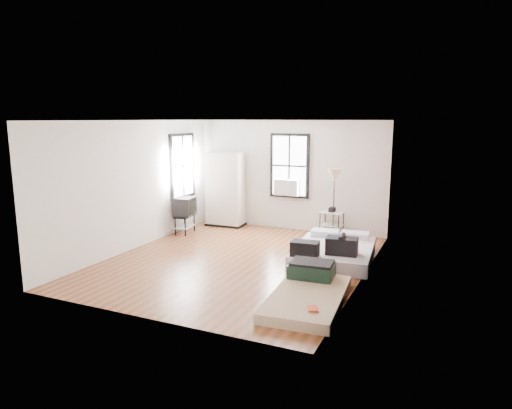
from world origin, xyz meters
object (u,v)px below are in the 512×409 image
at_px(wardrobe, 225,189).
at_px(side_table, 332,217).
at_px(mattress_main, 334,251).
at_px(mattress_bare, 309,291).
at_px(floor_lamp, 334,179).
at_px(tv_stand, 185,208).

distance_m(wardrobe, side_table, 2.94).
height_order(wardrobe, side_table, wardrobe).
distance_m(mattress_main, mattress_bare, 2.18).
relative_size(side_table, floor_lamp, 0.43).
xyz_separation_m(wardrobe, tv_stand, (-0.52, -1.18, -0.33)).
bearing_deg(side_table, floor_lamp, -53.70).
relative_size(wardrobe, floor_lamp, 1.18).
height_order(mattress_bare, wardrobe, wardrobe).
distance_m(floor_lamp, tv_stand, 3.75).
bearing_deg(floor_lamp, wardrobe, -180.00).
relative_size(mattress_bare, floor_lamp, 1.27).
height_order(side_table, floor_lamp, floor_lamp).
bearing_deg(wardrobe, mattress_bare, -50.65).
bearing_deg(side_table, wardrobe, -178.62).
bearing_deg(mattress_main, floor_lamp, 99.29).
bearing_deg(mattress_main, tv_stand, 165.11).
relative_size(mattress_main, side_table, 3.10).
bearing_deg(side_table, mattress_main, -73.97).
height_order(floor_lamp, tv_stand, floor_lamp).
height_order(mattress_bare, tv_stand, tv_stand).
bearing_deg(tv_stand, mattress_main, -16.97).
relative_size(mattress_main, wardrobe, 1.12).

